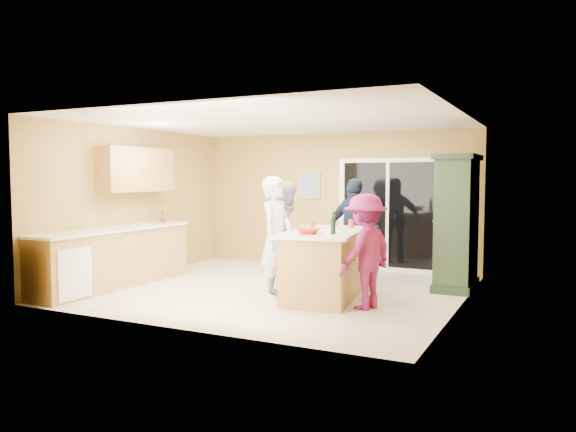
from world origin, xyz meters
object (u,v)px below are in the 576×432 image
at_px(kitchen_island, 324,267).
at_px(woman_white, 276,237).
at_px(green_hutch, 457,224).
at_px(woman_navy, 355,230).
at_px(woman_grey, 287,237).
at_px(woman_magenta, 365,251).

height_order(kitchen_island, woman_white, woman_white).
distance_m(green_hutch, woman_navy, 1.64).
bearing_deg(green_hutch, woman_white, -141.37).
distance_m(green_hutch, woman_white, 2.87).
relative_size(green_hutch, woman_white, 1.19).
height_order(kitchen_island, woman_grey, woman_grey).
xyz_separation_m(woman_white, woman_magenta, (1.38, -0.08, -0.11)).
xyz_separation_m(woman_navy, woman_magenta, (0.76, -1.73, -0.10)).
bearing_deg(woman_magenta, woman_grey, -92.86).
height_order(kitchen_island, woman_magenta, woman_magenta).
xyz_separation_m(woman_grey, woman_navy, (0.67, 1.18, 0.02)).
distance_m(woman_white, woman_grey, 0.47).
distance_m(woman_navy, woman_magenta, 1.89).
bearing_deg(green_hutch, kitchen_island, -135.49).
relative_size(kitchen_island, woman_white, 1.14).
bearing_deg(woman_grey, kitchen_island, -110.15).
bearing_deg(kitchen_island, green_hutch, 35.87).
relative_size(woman_grey, woman_navy, 0.97).
distance_m(green_hutch, woman_magenta, 2.08).
bearing_deg(woman_white, woman_magenta, -92.33).
relative_size(woman_grey, woman_magenta, 1.10).
xyz_separation_m(woman_white, woman_navy, (0.62, 1.64, -0.01)).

